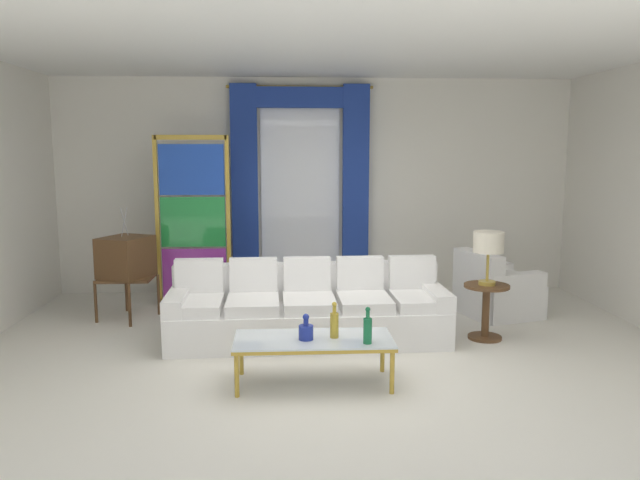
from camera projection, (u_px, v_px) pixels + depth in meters
name	position (u px, v px, depth m)	size (l,w,h in m)	color
ground_plane	(331.00, 361.00, 5.89)	(16.00, 16.00, 0.00)	silver
wall_rear	(316.00, 186.00, 8.69)	(8.00, 0.12, 3.00)	white
ceiling_slab	(326.00, 50.00, 6.24)	(8.00, 7.60, 0.04)	white
curtained_window	(300.00, 170.00, 8.48)	(2.00, 0.17, 2.70)	white
couch_white_long	(308.00, 311.00, 6.55)	(2.94, 0.99, 0.86)	white
coffee_table	(314.00, 342.00, 5.29)	(1.37, 0.59, 0.41)	silver
bottle_blue_decanter	(334.00, 323.00, 5.28)	(0.07, 0.07, 0.32)	gold
bottle_crystal_tall	(368.00, 329.00, 5.12)	(0.07, 0.07, 0.32)	#196B3D
bottle_amber_squat	(306.00, 331.00, 5.23)	(0.13, 0.13, 0.23)	navy
vintage_tv	(126.00, 259.00, 7.29)	(0.70, 0.74, 1.35)	brown
armchair_white	(495.00, 292.00, 7.50)	(1.01, 1.00, 0.80)	white
stained_glass_divider	(193.00, 225.00, 7.84)	(0.95, 0.05, 2.20)	gold
peacock_figurine	(229.00, 295.00, 7.64)	(0.44, 0.60, 0.50)	beige
round_side_table	(486.00, 307.00, 6.55)	(0.48, 0.48, 0.59)	brown
table_lamp_brass	(488.00, 244.00, 6.45)	(0.32, 0.32, 0.57)	#B29338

